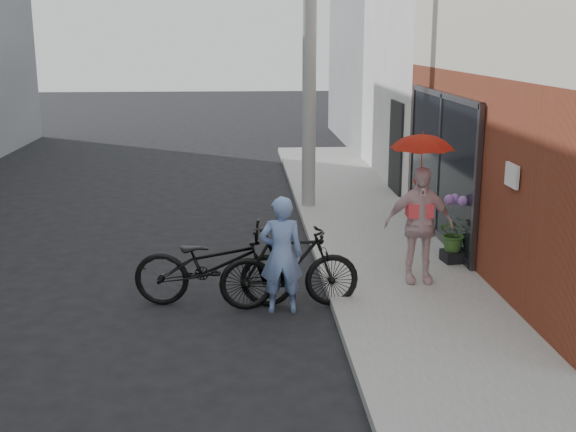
{
  "coord_description": "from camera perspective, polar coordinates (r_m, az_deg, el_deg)",
  "views": [
    {
      "loc": [
        -0.29,
        -8.64,
        3.54
      ],
      "look_at": [
        0.35,
        1.13,
        1.1
      ],
      "focal_mm": 45.0,
      "sensor_mm": 36.0,
      "label": 1
    }
  ],
  "objects": [
    {
      "name": "ground",
      "position": [
        9.34,
        -1.73,
        -8.28
      ],
      "size": [
        80.0,
        80.0,
        0.0
      ],
      "primitive_type": "plane",
      "color": "black",
      "rests_on": "ground"
    },
    {
      "name": "officer",
      "position": [
        9.38,
        -0.53,
        -3.09
      ],
      "size": [
        0.57,
        0.38,
        1.57
      ],
      "primitive_type": "imported",
      "rotation": [
        0.0,
        0.0,
        3.14
      ],
      "color": "#7391CD",
      "rests_on": "ground"
    },
    {
      "name": "plaster_building",
      "position": [
        19.16,
        19.78,
        13.08
      ],
      "size": [
        8.0,
        6.0,
        7.0
      ],
      "primitive_type": "cube",
      "color": "white",
      "rests_on": "ground"
    },
    {
      "name": "planter",
      "position": [
        11.57,
        12.94,
        -3.1
      ],
      "size": [
        0.38,
        0.38,
        0.18
      ],
      "primitive_type": "cube",
      "rotation": [
        0.0,
        0.0,
        0.14
      ],
      "color": "black",
      "rests_on": "sidewalk"
    },
    {
      "name": "potted_plant",
      "position": [
        11.47,
        13.04,
        -1.31
      ],
      "size": [
        0.52,
        0.45,
        0.58
      ],
      "primitive_type": "imported",
      "color": "#3D6A2A",
      "rests_on": "planter"
    },
    {
      "name": "bike_right",
      "position": [
        9.59,
        0.11,
        -4.11
      ],
      "size": [
        1.9,
        0.66,
        1.12
      ],
      "primitive_type": "imported",
      "rotation": [
        0.0,
        0.0,
        1.64
      ],
      "color": "black",
      "rests_on": "ground"
    },
    {
      "name": "parasol",
      "position": [
        10.13,
        10.59,
        5.91
      ],
      "size": [
        0.84,
        0.84,
        0.74
      ],
      "primitive_type": "imported",
      "color": "red",
      "rests_on": "kimono_woman"
    },
    {
      "name": "bike_left",
      "position": [
        9.74,
        -5.85,
        -3.86
      ],
      "size": [
        2.22,
        0.95,
        1.13
      ],
      "primitive_type": "imported",
      "rotation": [
        0.0,
        0.0,
        1.48
      ],
      "color": "black",
      "rests_on": "ground"
    },
    {
      "name": "kimono_woman",
      "position": [
        10.36,
        10.29,
        -0.69
      ],
      "size": [
        0.99,
        0.45,
        1.67
      ],
      "primitive_type": "imported",
      "rotation": [
        0.0,
        0.0,
        -0.05
      ],
      "color": "beige",
      "rests_on": "sidewalk"
    },
    {
      "name": "east_building_far",
      "position": [
        25.75,
        13.54,
        13.54
      ],
      "size": [
        8.0,
        8.0,
        7.0
      ],
      "primitive_type": "cube",
      "color": "gray",
      "rests_on": "ground"
    },
    {
      "name": "curb",
      "position": [
        11.26,
        2.69,
        -4.02
      ],
      "size": [
        0.12,
        24.0,
        0.12
      ],
      "primitive_type": "cube",
      "color": "#9E9E99",
      "rests_on": "ground"
    },
    {
      "name": "utility_pole",
      "position": [
        14.71,
        1.71,
        13.84
      ],
      "size": [
        0.28,
        0.28,
        7.0
      ],
      "primitive_type": "cylinder",
      "color": "#9E9E99",
      "rests_on": "ground"
    },
    {
      "name": "sidewalk",
      "position": [
        11.45,
        8.49,
        -3.86
      ],
      "size": [
        2.2,
        24.0,
        0.12
      ],
      "primitive_type": "cube",
      "color": "gray",
      "rests_on": "ground"
    }
  ]
}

